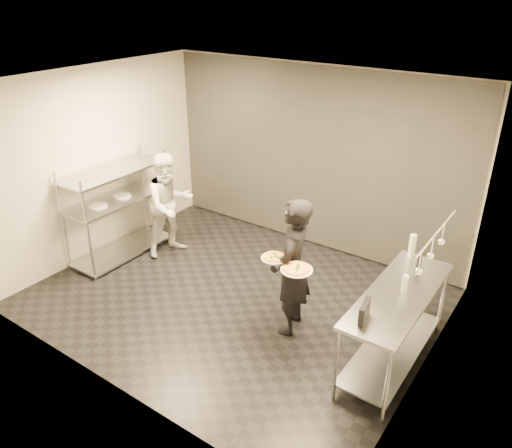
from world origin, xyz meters
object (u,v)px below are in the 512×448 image
Objects in this scene: bottle_green at (412,246)px; pizza_plate_near at (274,257)px; pos_monitor at (364,311)px; bottle_clear at (405,283)px; prep_counter at (396,316)px; bottle_dark at (420,258)px; waiter at (292,267)px; salad_plate at (298,213)px; chef at (170,205)px; pizza_plate_far at (297,269)px; pass_rack at (118,208)px.

pizza_plate_near is at bearing -136.57° from bottle_green.
pos_monitor is 1.36× the size of bottle_clear.
prep_counter is 6.29× the size of bottle_green.
bottle_clear is at bearing -85.64° from bottle_dark.
waiter reaches higher than bottle_green.
pizza_plate_near is 0.62m from salad_plate.
pizza_plate_near is 1.34× the size of bottle_dark.
bottle_dark is at bearing 106.17° from waiter.
waiter is 1.43m from bottle_dark.
chef reaches higher than pizza_plate_far.
prep_counter is 1.57m from salad_plate.
pos_monitor is at bearing -34.02° from salad_plate.
bottle_dark is at bearing 8.48° from pass_rack.
bottle_green is at bearing 132.31° from bottle_dark.
prep_counter is at bearing -88.25° from bottle_dark.
pass_rack is 1.00× the size of chef.
bottle_dark is at bearing 94.36° from bottle_clear.
chef is at bearing 173.42° from salad_plate.
waiter is at bearing -148.58° from bottle_dark.
prep_counter is 1.06× the size of waiter.
pass_rack is 7.32× the size of bottle_dark.
chef is 7.31× the size of bottle_dark.
waiter reaches higher than salad_plate.
bottle_green is at bearing 10.91° from pass_rack.
bottle_dark is at bearing -70.99° from chef.
bottle_clear is at bearing -75.68° from bottle_green.
pass_rack is 0.77m from chef.
chef is at bearing -174.79° from bottle_green.
prep_counter is 3.76m from chef.
pos_monitor is 1.43m from bottle_green.
pizza_plate_near is at bearing -166.76° from prep_counter.
bottle_clear is (0.15, 0.69, 0.00)m from pos_monitor.
bottle_green is at bearing 114.94° from waiter.
pass_rack reaches higher than bottle_green.
pizza_plate_far is at bearing -158.60° from bottle_clear.
prep_counter is at bearing 0.03° from pass_rack.
pizza_plate_far is 1.60× the size of bottle_dark.
pass_rack reaches higher than pos_monitor.
chef is at bearing 161.65° from pizza_plate_near.
pos_monitor is at bearing -94.51° from bottle_dark.
pos_monitor is 0.70m from bottle_clear.
waiter is (3.10, -0.10, 0.08)m from pass_rack.
salad_plate reaches higher than pizza_plate_near.
prep_counter is 0.76m from bottle_dark.
chef is at bearing 38.51° from pass_rack.
bottle_dark is (3.71, 0.17, 0.23)m from chef.
bottle_green is at bearing 26.71° from salad_plate.
bottle_dark is at bearing 35.82° from pizza_plate_near.
salad_plate is 1.54m from pos_monitor.
pizza_plate_far is 1.44m from bottle_green.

